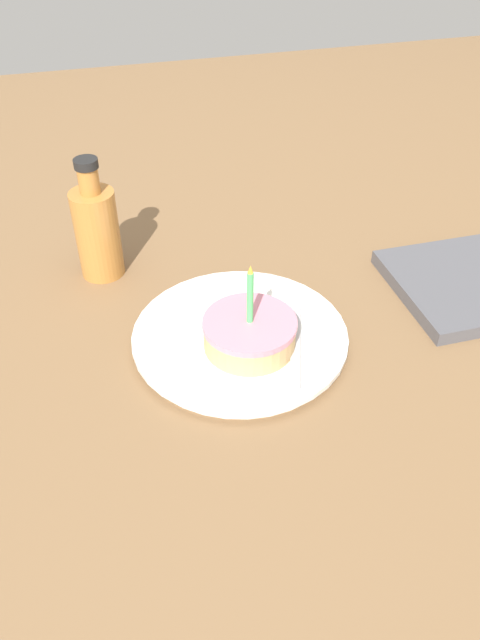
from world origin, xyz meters
The scene contains 6 objects.
ground_plane centered at (0.00, 0.00, -0.02)m, with size 2.40×2.40×0.04m.
plate centered at (-0.01, 0.02, 0.01)m, with size 0.28×0.28×0.02m.
cake_slice centered at (0.02, 0.02, 0.04)m, with size 0.12×0.12×0.12m.
fork centered at (0.00, 0.09, 0.02)m, with size 0.19×0.08×0.00m.
bottle centered at (-0.22, -0.14, 0.07)m, with size 0.06×0.06×0.18m.
marble_board centered at (-0.04, 0.37, 0.01)m, with size 0.20×0.21×0.02m.
Camera 1 is at (0.57, -0.14, 0.54)m, focal length 35.00 mm.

